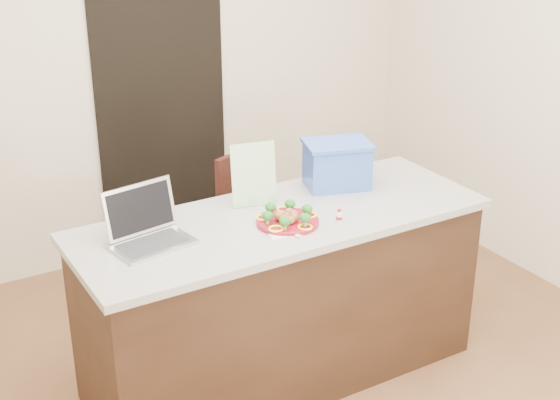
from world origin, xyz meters
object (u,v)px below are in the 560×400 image
island (282,297)px  plate (288,221)px  yogurt_bottle (339,217)px  laptop (146,227)px  napkin (283,231)px  blue_box (337,164)px  chair (247,214)px

island → plate: bearing=-103.5°
yogurt_bottle → laptop: 0.92m
napkin → yogurt_bottle: 0.29m
yogurt_bottle → blue_box: (0.25, 0.38, 0.10)m
napkin → plate: bearing=44.6°
island → blue_box: size_ratio=5.14×
plate → chair: 1.14m
yogurt_bottle → chair: 1.20m
napkin → laptop: 0.63m
blue_box → laptop: bearing=-157.1°
yogurt_bottle → plate: bearing=154.8°
laptop → chair: 1.36m
plate → yogurt_bottle: size_ratio=4.75×
plate → island: bearing=76.5°
island → chair: (0.30, 0.92, 0.04)m
yogurt_bottle → chair: size_ratio=0.07×
napkin → yogurt_bottle: yogurt_bottle is taller
plate → laptop: size_ratio=0.78×
plate → napkin: bearing=-135.4°
laptop → chair: laptop is taller
napkin → laptop: size_ratio=0.38×
napkin → yogurt_bottle: size_ratio=2.32×
laptop → chair: bearing=31.6°
plate → yogurt_bottle: (0.23, -0.11, 0.01)m
island → yogurt_bottle: size_ratio=32.48×
yogurt_bottle → laptop: size_ratio=0.16×
napkin → laptop: laptop is taller
island → plate: (-0.02, -0.09, 0.47)m
plate → blue_box: (0.47, 0.27, 0.11)m
island → laptop: 0.85m
island → blue_box: bearing=22.2°
island → chair: island is taller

